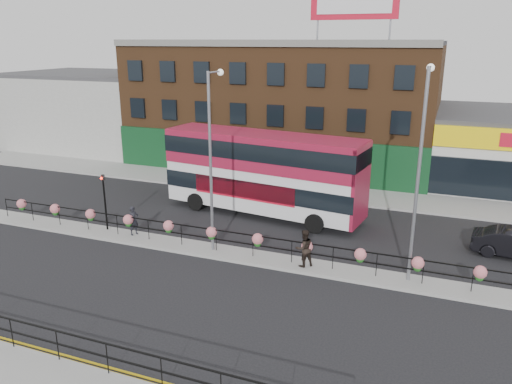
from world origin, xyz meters
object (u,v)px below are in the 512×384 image
(pedestrian_b, at_px, (304,248))
(pedestrian_a, at_px, (134,221))
(lamp_column_west, at_px, (212,147))
(lamp_column_east, at_px, (420,158))
(double_decker_bus, at_px, (263,166))

(pedestrian_b, bearing_deg, pedestrian_a, -46.30)
(lamp_column_west, bearing_deg, lamp_column_east, 0.84)
(pedestrian_a, relative_size, lamp_column_west, 0.18)
(pedestrian_b, relative_size, lamp_column_east, 0.20)
(double_decker_bus, bearing_deg, pedestrian_a, -131.06)
(pedestrian_a, relative_size, pedestrian_b, 0.89)
(pedestrian_a, xyz_separation_m, lamp_column_east, (14.53, 0.10, 4.71))
(double_decker_bus, distance_m, lamp_column_west, 6.56)
(double_decker_bus, relative_size, lamp_column_west, 1.43)
(double_decker_bus, height_order, pedestrian_a, double_decker_bus)
(lamp_column_west, bearing_deg, pedestrian_b, -5.04)
(pedestrian_a, bearing_deg, lamp_column_east, -64.90)
(pedestrian_a, bearing_deg, pedestrian_b, -68.05)
(pedestrian_a, distance_m, lamp_column_east, 15.27)
(lamp_column_west, distance_m, lamp_column_east, 9.62)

